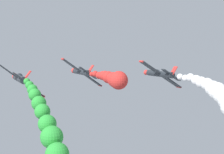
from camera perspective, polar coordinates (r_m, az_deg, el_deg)
The scene contains 5 objects.
airplane_lead at distance 73.51m, azimuth -4.67°, elevation 0.79°, with size 8.03×10.35×5.79m.
smoke_trail_lead at distance 55.79m, azimuth 0.01°, elevation -0.23°, with size 3.07×16.76×2.61m.
airplane_left_inner at distance 61.14m, azimuth -13.81°, elevation -0.20°, with size 7.81×10.35×6.10m.
smoke_trail_left_inner at distance 42.72m, azimuth -9.89°, elevation -7.11°, with size 2.55×18.23×7.89m.
airplane_right_inner at distance 69.89m, azimuth 7.20°, elevation 0.50°, with size 8.31×10.35×5.35m.
Camera 1 is at (-20.38, -52.30, 91.89)m, focal length 60.34 mm.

